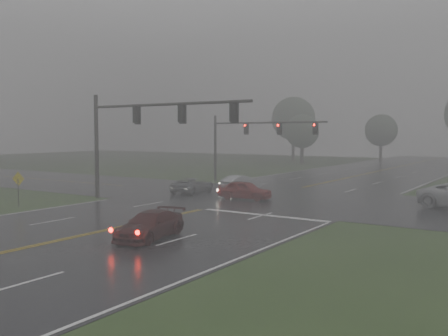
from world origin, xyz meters
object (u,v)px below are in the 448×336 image
Objects in this scene: signal_gantry_far at (247,135)px; sedan_maroon at (150,239)px; sedan_red at (245,199)px; sedan_silver at (241,190)px; car_grey at (193,193)px; signal_gantry_near at (137,126)px.

sedan_maroon is at bearing -69.09° from signal_gantry_far.
sedan_red is 0.33× the size of signal_gantry_far.
sedan_red is 13.14m from signal_gantry_far.
signal_gantry_far reaches higher than sedan_silver.
sedan_maroon is 0.98× the size of car_grey.
signal_gantry_far reaches higher than sedan_maroon.
signal_gantry_near reaches higher than sedan_silver.
signal_gantry_near reaches higher than car_grey.
sedan_red reaches higher than sedan_maroon.
signal_gantry_near is (0.03, -6.62, 5.54)m from car_grey.
signal_gantry_far is (-9.61, 25.16, 4.80)m from sedan_maroon.
sedan_silver is 0.31× the size of signal_gantry_far.
signal_gantry_near is 16.15m from signal_gantry_far.
car_grey is 10.66m from signal_gantry_far.
sedan_maroon is 14.98m from sedan_red.
signal_gantry_far is (-2.57, 5.35, 4.80)m from sedan_silver.
sedan_maroon and sedan_silver have the same top height.
signal_gantry_far is at bearing -47.42° from sedan_silver.
sedan_maroon is 0.36× the size of signal_gantry_far.
car_grey is (-5.72, 1.08, 0.00)m from sedan_red.
sedan_red is 1.06× the size of sedan_silver.
sedan_maroon is 14.02m from signal_gantry_near.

